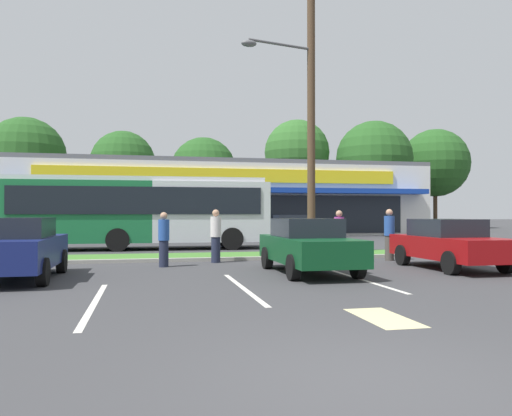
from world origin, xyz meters
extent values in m
plane|color=#38383A|center=(0.00, 0.00, 0.00)|extent=(240.00, 240.00, 0.00)
cube|color=#427A2D|center=(0.00, 14.00, 0.06)|extent=(56.00, 2.20, 0.12)
cube|color=#99968C|center=(0.00, 12.78, 0.06)|extent=(56.00, 0.24, 0.12)
cube|color=silver|center=(-3.11, 5.09, 0.00)|extent=(0.12, 4.80, 0.01)
cube|color=silver|center=(-0.12, 6.37, 0.00)|extent=(0.12, 4.80, 0.01)
cube|color=silver|center=(3.00, 7.17, 0.00)|extent=(0.12, 4.80, 0.01)
cube|color=beige|center=(1.43, 2.76, 0.00)|extent=(0.70, 1.60, 0.01)
cube|color=silver|center=(3.14, 35.58, 2.59)|extent=(31.14, 10.97, 5.18)
cube|color=black|center=(3.14, 30.06, 1.56)|extent=(26.16, 0.08, 2.70)
cube|color=#14389E|center=(3.14, 29.40, 3.21)|extent=(29.27, 1.40, 0.35)
cube|color=yellow|center=(3.14, 30.02, 4.25)|extent=(24.91, 0.16, 0.93)
cube|color=slate|center=(3.14, 35.58, 5.33)|extent=(31.14, 10.97, 0.30)
cylinder|color=#473323|center=(-13.21, 46.44, 2.06)|extent=(0.44, 0.44, 4.11)
sphere|color=#23511E|center=(-13.21, 46.44, 6.90)|extent=(7.43, 7.43, 7.43)
cylinder|color=#473323|center=(-4.27, 43.48, 2.01)|extent=(0.44, 0.44, 4.03)
sphere|color=#23511E|center=(-4.27, 43.48, 6.23)|extent=(5.87, 5.87, 5.87)
cylinder|color=#473323|center=(3.32, 45.35, 1.76)|extent=(0.44, 0.44, 3.51)
sphere|color=#23511E|center=(3.32, 45.35, 5.90)|extent=(6.36, 6.36, 6.36)
cylinder|color=#473323|center=(13.15, 46.30, 2.73)|extent=(0.44, 0.44, 5.46)
sphere|color=#2D6026|center=(13.15, 46.30, 7.98)|extent=(6.74, 6.74, 6.74)
cylinder|color=#473323|center=(20.65, 43.89, 2.15)|extent=(0.44, 0.44, 4.30)
sphere|color=#23511E|center=(20.65, 43.89, 7.21)|extent=(7.76, 7.76, 7.76)
cylinder|color=#473323|center=(28.70, 45.72, 2.19)|extent=(0.44, 0.44, 4.38)
sphere|color=#23511E|center=(28.70, 45.72, 7.14)|extent=(7.37, 7.37, 7.37)
cylinder|color=#4C3826|center=(3.92, 13.82, 5.46)|extent=(0.30, 0.30, 10.93)
cylinder|color=#59595B|center=(2.66, 13.53, 7.87)|extent=(2.56, 0.69, 0.10)
ellipsoid|color=#59595B|center=(1.39, 13.24, 7.72)|extent=(0.56, 0.32, 0.24)
cube|color=#196638|center=(-5.10, 19.15, 1.70)|extent=(6.43, 2.68, 2.70)
cube|color=silver|center=(0.71, 19.04, 1.70)|extent=(5.27, 2.65, 2.70)
cube|color=silver|center=(-2.49, 19.10, 3.15)|extent=(11.19, 2.52, 0.20)
cube|color=black|center=(-2.51, 17.80, 2.19)|extent=(10.68, 0.27, 1.19)
cube|color=black|center=(3.35, 18.98, 2.02)|extent=(0.10, 2.17, 1.51)
cylinder|color=black|center=(1.60, 20.19, 0.50)|extent=(1.01, 0.32, 1.00)
cylinder|color=black|center=(1.55, 17.85, 0.50)|extent=(1.01, 0.32, 1.00)
cylinder|color=black|center=(-3.33, 20.29, 0.50)|extent=(1.01, 0.32, 1.00)
cylinder|color=black|center=(-3.38, 17.94, 0.50)|extent=(1.01, 0.32, 1.00)
cylinder|color=black|center=(-6.52, 20.35, 0.50)|extent=(1.01, 0.32, 1.00)
cylinder|color=black|center=(-6.57, 18.01, 0.50)|extent=(1.01, 0.32, 1.00)
cube|color=#0C3F1E|center=(2.13, 8.65, 0.65)|extent=(1.76, 4.38, 0.66)
cube|color=black|center=(2.13, 8.87, 1.24)|extent=(1.55, 1.97, 0.50)
cylinder|color=black|center=(2.97, 7.29, 0.32)|extent=(0.22, 0.64, 0.64)
cylinder|color=black|center=(1.30, 7.29, 0.32)|extent=(0.22, 0.64, 0.64)
cylinder|color=black|center=(2.97, 10.01, 0.32)|extent=(0.22, 0.64, 0.64)
cylinder|color=black|center=(1.30, 10.01, 0.32)|extent=(0.22, 0.64, 0.64)
cube|color=navy|center=(-5.29, 8.87, 0.68)|extent=(1.77, 4.23, 0.72)
cube|color=black|center=(-5.29, 8.66, 1.28)|extent=(1.55, 1.90, 0.48)
cylinder|color=black|center=(-4.45, 10.18, 0.32)|extent=(0.22, 0.64, 0.64)
cylinder|color=black|center=(-4.45, 7.56, 0.32)|extent=(0.22, 0.64, 0.64)
cube|color=maroon|center=(6.53, 8.80, 0.64)|extent=(1.76, 4.20, 0.63)
cube|color=black|center=(6.53, 9.01, 1.21)|extent=(1.55, 1.89, 0.51)
cylinder|color=black|center=(7.36, 7.50, 0.32)|extent=(0.22, 0.64, 0.64)
cylinder|color=black|center=(5.69, 7.50, 0.32)|extent=(0.22, 0.64, 0.64)
cylinder|color=black|center=(7.36, 10.10, 0.32)|extent=(0.22, 0.64, 0.64)
cylinder|color=black|center=(5.69, 10.10, 0.32)|extent=(0.22, 0.64, 0.64)
cube|color=navy|center=(7.00, 26.13, 0.71)|extent=(4.66, 1.85, 0.77)
cube|color=black|center=(6.77, 26.13, 1.31)|extent=(2.10, 1.63, 0.44)
cylinder|color=black|center=(8.45, 27.01, 0.32)|extent=(0.64, 0.22, 0.64)
cylinder|color=black|center=(8.45, 25.25, 0.32)|extent=(0.64, 0.22, 0.64)
cylinder|color=black|center=(5.56, 27.01, 0.32)|extent=(0.64, 0.22, 0.64)
cylinder|color=black|center=(5.56, 25.25, 0.32)|extent=(0.64, 0.22, 0.64)
cylinder|color=#1E2338|center=(0.07, 12.20, 0.43)|extent=(0.30, 0.30, 0.85)
cylinder|color=silver|center=(0.07, 12.20, 1.19)|extent=(0.35, 0.35, 0.67)
sphere|color=tan|center=(0.07, 12.20, 1.64)|extent=(0.23, 0.23, 0.23)
cylinder|color=#47423D|center=(6.04, 11.67, 0.43)|extent=(0.31, 0.31, 0.86)
cylinder|color=#264C99|center=(6.04, 11.67, 1.20)|extent=(0.36, 0.36, 0.68)
sphere|color=tan|center=(6.04, 11.67, 1.66)|extent=(0.24, 0.24, 0.24)
cylinder|color=#1E2338|center=(-1.67, 11.17, 0.40)|extent=(0.29, 0.29, 0.81)
cylinder|color=#264C99|center=(-1.67, 11.17, 1.13)|extent=(0.34, 0.34, 0.64)
sphere|color=tan|center=(-1.67, 11.17, 1.56)|extent=(0.22, 0.22, 0.22)
cylinder|color=#47423D|center=(4.46, 12.35, 0.42)|extent=(0.30, 0.30, 0.84)
cylinder|color=#99338C|center=(4.46, 12.35, 1.17)|extent=(0.35, 0.35, 0.67)
sphere|color=tan|center=(4.46, 12.35, 1.62)|extent=(0.23, 0.23, 0.23)
camera|label=1|loc=(-2.20, -4.64, 1.63)|focal=35.90mm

